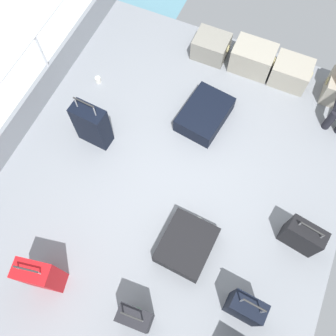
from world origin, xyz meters
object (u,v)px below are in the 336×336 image
Objects in this scene: suitcase_4 at (302,236)px; paper_cup at (98,80)px; cargo_crate_0 at (211,46)px; suitcase_0 at (187,245)px; suitcase_5 at (245,308)px; suitcase_7 at (92,125)px; cargo_crate_1 at (253,58)px; suitcase_2 at (135,318)px; suitcase_1 at (41,276)px; suitcase_3 at (205,114)px; cargo_crate_2 at (291,73)px.

suitcase_4 is 6.07× the size of paper_cup.
cargo_crate_0 reaches higher than suitcase_0.
suitcase_5 reaches higher than cargo_crate_0.
suitcase_7 is at bearing 174.37° from suitcase_4.
suitcase_4 is (1.37, -2.31, 0.05)m from cargo_crate_1.
cargo_crate_1 is 0.81× the size of suitcase_2.
suitcase_5 is at bearing -63.46° from cargo_crate_0.
suitcase_0 is 1.67m from suitcase_1.
cargo_crate_0 is at bearing 106.96° from suitcase_3.
cargo_crate_0 is at bearing -178.84° from cargo_crate_1.
cargo_crate_2 is at bearing 108.65° from suitcase_4.
cargo_crate_2 is at bearing 81.66° from suitcase_0.
suitcase_3 is at bearing 73.01° from suitcase_1.
suitcase_2 is 0.88× the size of suitcase_7.
suitcase_4 reaches higher than cargo_crate_2.
suitcase_0 is (0.16, -2.92, -0.09)m from cargo_crate_1.
cargo_crate_1 is 2.30m from paper_cup.
suitcase_0 is 0.95m from suitcase_5.
suitcase_2 is (-0.19, -0.97, 0.18)m from suitcase_0.
suitcase_7 is (-0.91, -2.01, 0.18)m from cargo_crate_0.
suitcase_7 is (-1.72, 0.90, 0.23)m from suitcase_0.
suitcase_3 is (0.85, 2.78, -0.24)m from suitcase_1.
suitcase_5 is (2.16, 0.59, -0.08)m from suitcase_1.
suitcase_1 is at bearing -78.07° from suitcase_7.
suitcase_2 is at bearing -101.15° from suitcase_0.
suitcase_2 is at bearing -54.33° from paper_cup.
cargo_crate_1 is 0.75× the size of suitcase_1.
suitcase_1 reaches higher than suitcase_2.
suitcase_2 is 7.78× the size of paper_cup.
suitcase_0 is at bearing -98.34° from cargo_crate_2.
suitcase_4 is at bearing 32.59° from suitcase_1.
suitcase_2 is 2.11m from suitcase_4.
paper_cup is at bearing -138.91° from cargo_crate_0.
suitcase_7 reaches higher than suitcase_4.
suitcase_2 is (-0.03, -3.89, 0.09)m from cargo_crate_1.
suitcase_1 reaches higher than suitcase_3.
cargo_crate_2 is (1.24, 0.00, 0.01)m from cargo_crate_0.
cargo_crate_2 is 0.68× the size of suitcase_3.
suitcase_7 is (-2.15, -2.01, 0.16)m from cargo_crate_2.
suitcase_0 is at bearing -74.35° from cargo_crate_0.
suitcase_2 is at bearing -84.22° from suitcase_3.
paper_cup is at bearing 106.68° from suitcase_1.
suitcase_1 is 2.99m from suitcase_4.
suitcase_4 is 2.94m from suitcase_7.
suitcase_4 is at bearing 26.89° from suitcase_0.
suitcase_3 is (0.34, -1.13, -0.05)m from cargo_crate_0.
suitcase_4 reaches higher than paper_cup.
cargo_crate_2 reaches higher than suitcase_0.
paper_cup is at bearing 140.83° from suitcase_0.
cargo_crate_0 is 1.18m from suitcase_3.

